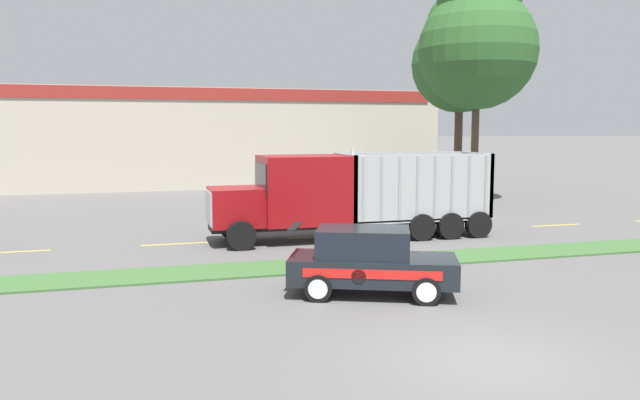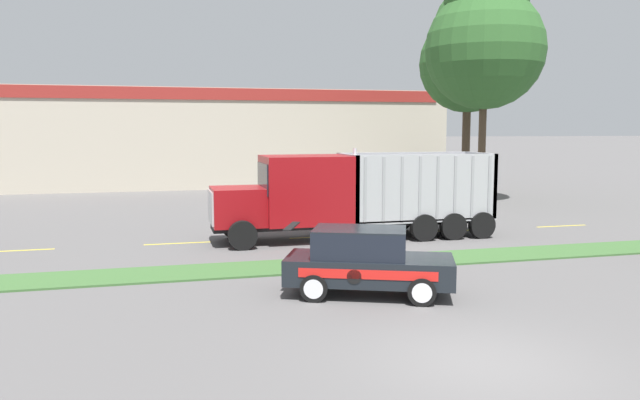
{
  "view_description": "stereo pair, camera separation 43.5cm",
  "coord_description": "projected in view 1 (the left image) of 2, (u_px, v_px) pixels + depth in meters",
  "views": [
    {
      "loc": [
        -5.96,
        -9.63,
        4.19
      ],
      "look_at": [
        -0.61,
        9.12,
        1.95
      ],
      "focal_mm": 35.0,
      "sensor_mm": 36.0,
      "label": 1
    },
    {
      "loc": [
        -5.54,
        -9.74,
        4.19
      ],
      "look_at": [
        -0.61,
        9.12,
        1.95
      ],
      "focal_mm": 35.0,
      "sensor_mm": 36.0,
      "label": 2
    }
  ],
  "objects": [
    {
      "name": "centre_line_3",
      "position": [
        175.0,
        244.0,
        22.73
      ],
      "size": [
        2.4,
        0.14,
        0.01
      ],
      "primitive_type": "cube",
      "color": "yellow",
      "rests_on": "ground_plane"
    },
    {
      "name": "dump_truck_mid",
      "position": [
        327.0,
        197.0,
        23.49
      ],
      "size": [
        10.79,
        2.75,
        3.48
      ],
      "color": "black",
      "rests_on": "ground_plane"
    },
    {
      "name": "ground_plane",
      "position": [
        490.0,
        361.0,
        11.3
      ],
      "size": [
        600.0,
        600.0,
        0.0
      ],
      "primitive_type": "plane",
      "color": "#5B5959"
    },
    {
      "name": "rally_car",
      "position": [
        370.0,
        261.0,
        15.71
      ],
      "size": [
        4.51,
        3.18,
        1.74
      ],
      "color": "black",
      "rests_on": "ground_plane"
    },
    {
      "name": "store_building_backdrop",
      "position": [
        192.0,
        138.0,
        47.96
      ],
      "size": [
        35.53,
        12.1,
        6.98
      ],
      "color": "#BCB29E",
      "rests_on": "ground_plane"
    },
    {
      "name": "grass_verge",
      "position": [
        346.0,
        264.0,
        19.3
      ],
      "size": [
        120.0,
        1.98,
        0.06
      ],
      "primitive_type": "cube",
      "color": "#3D6633",
      "rests_on": "ground_plane"
    },
    {
      "name": "tree_behind_centre",
      "position": [
        460.0,
        54.0,
        38.78
      ],
      "size": [
        6.05,
        6.05,
        12.73
      ],
      "color": "#473828",
      "rests_on": "ground_plane"
    },
    {
      "name": "tree_behind_left",
      "position": [
        478.0,
        38.0,
        34.77
      ],
      "size": [
        6.64,
        6.64,
        13.55
      ],
      "color": "#473828",
      "rests_on": "ground_plane"
    },
    {
      "name": "centre_line_2",
      "position": [
        13.0,
        252.0,
        21.26
      ],
      "size": [
        2.4,
        0.14,
        0.01
      ],
      "primitive_type": "cube",
      "color": "yellow",
      "rests_on": "ground_plane"
    },
    {
      "name": "centre_line_6",
      "position": [
        556.0,
        225.0,
        27.15
      ],
      "size": [
        2.4,
        0.14,
        0.01
      ],
      "primitive_type": "cube",
      "color": "yellow",
      "rests_on": "ground_plane"
    },
    {
      "name": "centre_line_5",
      "position": [
        443.0,
        231.0,
        25.68
      ],
      "size": [
        2.4,
        0.14,
        0.01
      ],
      "primitive_type": "cube",
      "color": "yellow",
      "rests_on": "ground_plane"
    },
    {
      "name": "centre_line_4",
      "position": [
        317.0,
        237.0,
        24.2
      ],
      "size": [
        2.4,
        0.14,
        0.01
      ],
      "primitive_type": "cube",
      "color": "yellow",
      "rests_on": "ground_plane"
    }
  ]
}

